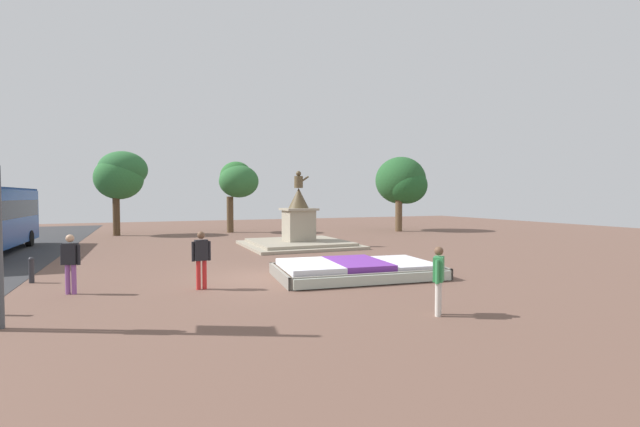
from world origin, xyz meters
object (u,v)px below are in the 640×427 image
(flower_planter, at_px, (356,270))
(pedestrian_near_planter, at_px, (70,260))
(statue_monument, at_px, (299,233))
(kerb_bollard_mid_b, at_px, (31,269))
(pedestrian_crossing_plaza, at_px, (201,256))
(pedestrian_with_handbag, at_px, (439,276))

(flower_planter, distance_m, pedestrian_near_planter, 8.86)
(statue_monument, bearing_deg, pedestrian_near_planter, -139.20)
(statue_monument, bearing_deg, kerb_bollard_mid_b, -151.03)
(flower_planter, relative_size, kerb_bollard_mid_b, 7.00)
(kerb_bollard_mid_b, bearing_deg, pedestrian_crossing_plaza, -31.91)
(flower_planter, xyz_separation_m, pedestrian_crossing_plaza, (-5.24, 0.01, 0.77))
(statue_monument, relative_size, pedestrian_near_planter, 3.45)
(flower_planter, bearing_deg, statue_monument, 82.34)
(pedestrian_near_planter, bearing_deg, pedestrian_crossing_plaza, -12.39)
(pedestrian_crossing_plaza, bearing_deg, pedestrian_with_handbag, -46.63)
(flower_planter, xyz_separation_m, pedestrian_near_planter, (-8.79, 0.79, 0.74))
(pedestrian_crossing_plaza, relative_size, kerb_bollard_mid_b, 2.08)
(pedestrian_near_planter, bearing_deg, pedestrian_with_handbag, -35.06)
(kerb_bollard_mid_b, bearing_deg, flower_planter, -16.92)
(statue_monument, xyz_separation_m, pedestrian_with_handbag, (-1.72, -14.54, 0.19))
(flower_planter, relative_size, pedestrian_crossing_plaza, 3.37)
(pedestrian_with_handbag, height_order, kerb_bollard_mid_b, pedestrian_with_handbag)
(pedestrian_near_planter, height_order, pedestrian_crossing_plaza, pedestrian_crossing_plaza)
(statue_monument, bearing_deg, pedestrian_crossing_plaza, -124.52)
(pedestrian_with_handbag, distance_m, pedestrian_near_planter, 10.20)
(statue_monument, distance_m, pedestrian_near_planter, 13.30)
(pedestrian_with_handbag, height_order, pedestrian_near_planter, pedestrian_near_planter)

